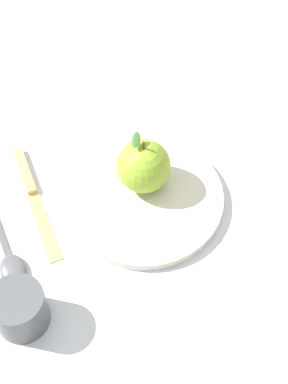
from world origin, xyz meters
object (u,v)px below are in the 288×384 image
Objects in this scene: apple at (143,166)px; cup at (19,308)px; dinner_plate at (144,197)px; knife at (32,191)px; spoon at (10,260)px.

apple is 0.26m from cup.
cup is (0.02, 0.24, 0.03)m from dinner_plate.
dinner_plate is 1.26× the size of knife.
knife is 1.22× the size of spoon.
spoon is at bearing 64.85° from dinner_plate.
spoon is (0.08, 0.21, -0.05)m from apple.
dinner_plate is 2.54× the size of apple.
apple is 0.17m from knife.
cup is at bearing 145.07° from spoon.
knife is (0.13, -0.15, -0.03)m from cup.
spoon is (0.07, -0.05, -0.03)m from cup.
apple reaches higher than spoon.
spoon is at bearing 69.65° from apple.
knife is at bearing 38.15° from apple.
apple is (0.01, -0.02, 0.05)m from dinner_plate.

